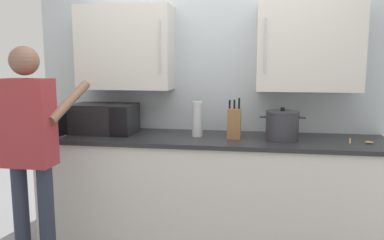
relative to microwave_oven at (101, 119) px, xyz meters
name	(u,v)px	position (x,y,z in m)	size (l,w,h in m)	color
back_wall_tiled	(215,75)	(0.99, 0.30, 0.38)	(3.38, 0.44, 2.62)	#B2BCC1
counter_unit	(210,189)	(0.99, -0.04, -0.59)	(2.93, 0.71, 0.91)	beige
microwave_oven	(101,119)	(0.00, 0.00, 0.00)	(0.62, 0.76, 0.26)	black
thermos_flask	(197,119)	(0.88, -0.02, 0.02)	(0.09, 0.09, 0.30)	#B7BABF
knife_block	(234,123)	(1.19, -0.05, 0.00)	(0.11, 0.15, 0.34)	brown
wooden_spoon	(360,142)	(2.18, -0.08, -0.12)	(0.20, 0.21, 0.02)	tan
stock_pot	(282,126)	(1.58, -0.07, -0.01)	(0.36, 0.27, 0.27)	#2D2D33
person_figure	(30,142)	(-0.20, -0.77, -0.06)	(0.50, 0.58, 1.64)	#282D3D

